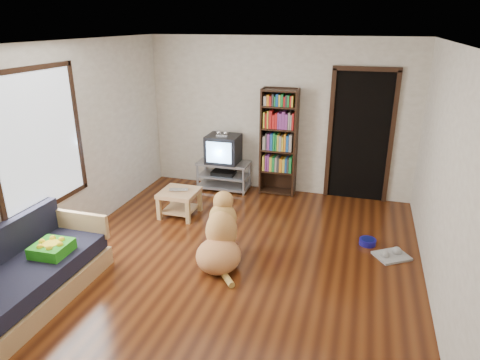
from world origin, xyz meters
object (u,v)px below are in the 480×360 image
(dog_bowl, at_px, (368,242))
(grey_rag, at_px, (392,256))
(crt_tv, at_px, (224,148))
(tv_stand, at_px, (224,174))
(bookshelf, at_px, (279,137))
(sofa, at_px, (29,277))
(dog, at_px, (221,238))
(green_cushion, at_px, (52,249))
(coffee_table, at_px, (179,198))
(laptop, at_px, (178,191))

(dog_bowl, bearing_deg, grey_rag, -39.81)
(crt_tv, bearing_deg, grey_rag, -30.69)
(dog_bowl, relative_size, crt_tv, 0.38)
(tv_stand, distance_m, crt_tv, 0.47)
(bookshelf, bearing_deg, grey_rag, -43.17)
(tv_stand, distance_m, sofa, 3.76)
(dog, bearing_deg, dog_bowl, 28.83)
(crt_tv, height_order, dog, crt_tv)
(dog_bowl, xyz_separation_m, dog, (-1.75, -0.96, 0.28))
(dog, bearing_deg, green_cushion, -147.30)
(tv_stand, bearing_deg, bookshelf, 5.63)
(dog_bowl, height_order, tv_stand, tv_stand)
(tv_stand, xyz_separation_m, bookshelf, (0.95, 0.09, 0.73))
(grey_rag, height_order, bookshelf, bookshelf)
(sofa, bearing_deg, grey_rag, 27.90)
(sofa, bearing_deg, dog, 36.73)
(bookshelf, relative_size, sofa, 1.00)
(sofa, distance_m, coffee_table, 2.49)
(green_cushion, bearing_deg, crt_tv, 73.64)
(bookshelf, bearing_deg, crt_tv, -175.68)
(green_cushion, relative_size, laptop, 1.30)
(grey_rag, height_order, coffee_table, coffee_table)
(dog_bowl, relative_size, sofa, 0.12)
(crt_tv, relative_size, coffee_table, 1.05)
(dog_bowl, bearing_deg, laptop, 177.61)
(coffee_table, bearing_deg, dog, -46.69)
(laptop, bearing_deg, coffee_table, 73.06)
(grey_rag, xyz_separation_m, coffee_table, (-3.09, 0.40, 0.27))
(green_cushion, height_order, coffee_table, green_cushion)
(tv_stand, relative_size, bookshelf, 0.50)
(dog_bowl, distance_m, sofa, 4.14)
(green_cushion, bearing_deg, coffee_table, 73.16)
(dog, bearing_deg, tv_stand, 107.66)
(green_cushion, relative_size, crt_tv, 0.64)
(bookshelf, distance_m, coffee_table, 1.96)
(tv_stand, height_order, sofa, sofa)
(grey_rag, bearing_deg, coffee_table, 172.69)
(dog_bowl, relative_size, tv_stand, 0.24)
(dog_bowl, bearing_deg, green_cushion, -149.28)
(grey_rag, bearing_deg, sofa, -152.10)
(laptop, bearing_deg, crt_tv, 60.11)
(green_cushion, height_order, bookshelf, bookshelf)
(grey_rag, bearing_deg, bookshelf, 136.83)
(laptop, height_order, sofa, sofa)
(laptop, bearing_deg, green_cushion, -121.68)
(laptop, xyz_separation_m, crt_tv, (0.30, 1.29, 0.33))
(green_cushion, xyz_separation_m, laptop, (0.55, 2.10, -0.07))
(laptop, distance_m, tv_stand, 1.31)
(grey_rag, xyz_separation_m, sofa, (-3.77, -2.00, 0.25))
(laptop, bearing_deg, tv_stand, 59.89)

